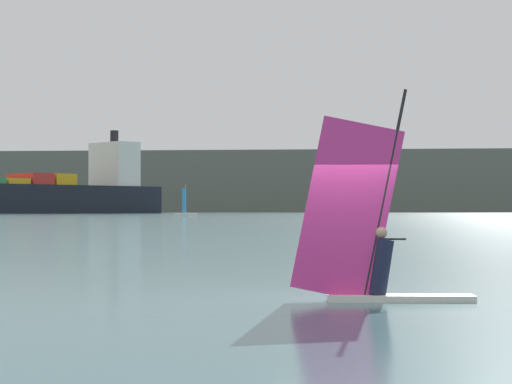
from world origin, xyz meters
name	(u,v)px	position (x,y,z in m)	size (l,w,h in m)	color
ground_plane	(336,300)	(0.00, 0.00, 0.00)	(4000.00, 4000.00, 0.00)	#386066
windsurfer	(373,250)	(0.69, -0.26, 0.94)	(3.37, 0.89, 3.91)	white
cargo_ship	(9,192)	(-168.11, 421.54, 9.81)	(119.59, 138.91, 40.48)	black
small_sailboat	(185,214)	(-51.44, 242.29, 0.70)	(7.34, 8.91, 8.24)	white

